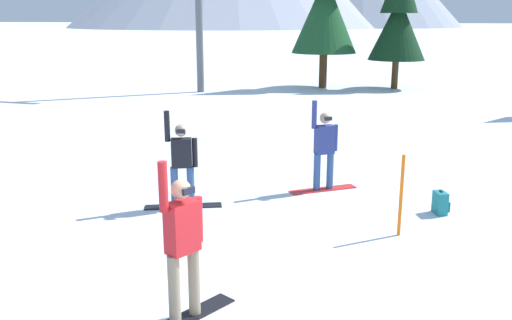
{
  "coord_description": "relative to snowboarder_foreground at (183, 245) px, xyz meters",
  "views": [
    {
      "loc": [
        1.55,
        -5.93,
        3.7
      ],
      "look_at": [
        -1.5,
        4.06,
        1.0
      ],
      "focal_mm": 38.8,
      "sensor_mm": 36.0,
      "label": 1
    }
  ],
  "objects": [
    {
      "name": "pine_tree_slender",
      "position": [
        1.12,
        24.87,
        2.75
      ],
      "size": [
        2.98,
        2.98,
        6.9
      ],
      "color": "#472D19",
      "rests_on": "ground_plane"
    },
    {
      "name": "snowboarder_midground",
      "position": [
        -1.8,
        3.94,
        -0.09
      ],
      "size": [
        1.52,
        0.87,
        1.96
      ],
      "color": "black",
      "rests_on": "ground_plane"
    },
    {
      "name": "trail_marker_pole",
      "position": [
        2.43,
        3.66,
        -0.29
      ],
      "size": [
        0.06,
        0.06,
        1.45
      ],
      "primitive_type": "cylinder",
      "color": "orange",
      "rests_on": "ground_plane"
    },
    {
      "name": "pine_tree_twin",
      "position": [
        -2.64,
        24.18,
        3.59
      ],
      "size": [
        3.45,
        3.45,
        8.44
      ],
      "color": "#472D19",
      "rests_on": "ground_plane"
    },
    {
      "name": "snowboarder_foreground",
      "position": [
        0.0,
        0.0,
        0.0
      ],
      "size": [
        0.9,
        1.47,
        2.11
      ],
      "color": "black",
      "rests_on": "ground_plane"
    },
    {
      "name": "snowboarder_background",
      "position": [
        0.69,
        5.88,
        -0.07
      ],
      "size": [
        1.4,
        1.15,
        2.0
      ],
      "color": "red",
      "rests_on": "ground_plane"
    },
    {
      "name": "backpack_teal",
      "position": [
        3.14,
        5.03,
        -0.8
      ],
      "size": [
        0.35,
        0.37,
        0.47
      ],
      "color": "#1E7A7F",
      "rests_on": "ground_plane"
    }
  ]
}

